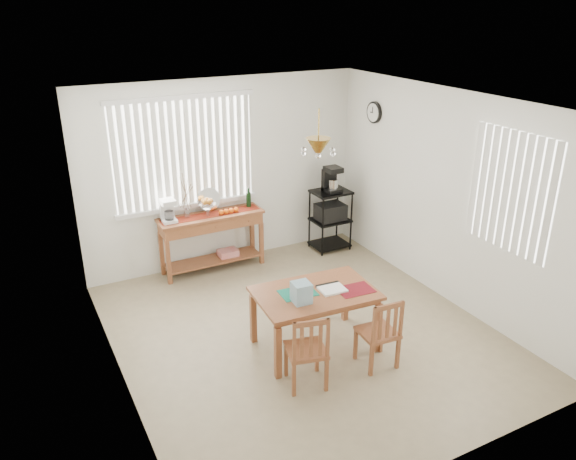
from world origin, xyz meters
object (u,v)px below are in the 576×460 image
sideboard (212,228)px  wire_cart (330,214)px  cart_items (331,180)px  chair_left (307,351)px  chair_right (380,333)px  dining_table (315,298)px

sideboard → wire_cart: size_ratio=1.58×
wire_cart → cart_items: cart_items is taller
wire_cart → chair_left: size_ratio=1.12×
chair_right → sideboard: bearing=103.3°
cart_items → wire_cart: bearing=-90.0°
cart_items → chair_left: cart_items is taller
dining_table → chair_left: (-0.41, -0.55, -0.20)m
cart_items → sideboard: bearing=175.2°
sideboard → dining_table: (0.28, -2.32, -0.01)m
sideboard → chair_right: (0.69, -2.93, -0.22)m
wire_cart → chair_right: (-1.12, -2.77, -0.16)m
cart_items → dining_table: size_ratio=0.29×
sideboard → dining_table: sideboard is taller
sideboard → wire_cart: wire_cart is taller
cart_items → chair_left: (-1.94, -2.72, -0.69)m
chair_right → cart_items: bearing=68.0°
sideboard → chair_left: size_ratio=1.77×
cart_items → chair_right: bearing=-112.0°
wire_cart → cart_items: size_ratio=2.43×
chair_left → chair_right: size_ratio=1.03×
chair_left → sideboard: bearing=87.5°
cart_items → dining_table: (-1.53, -2.16, -0.49)m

